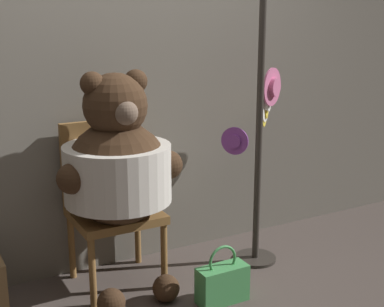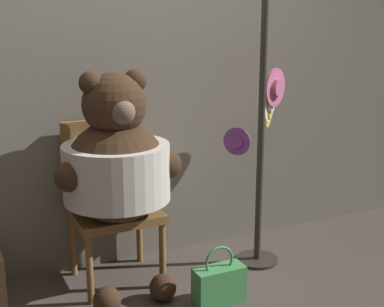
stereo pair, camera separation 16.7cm
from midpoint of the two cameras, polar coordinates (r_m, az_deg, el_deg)
name	(u,v)px [view 2 (the right image)]	position (r m, az deg, el deg)	size (l,w,h in m)	color
ground_plane	(175,302)	(3.18, -0.30, -15.59)	(14.00, 14.00, 0.00)	#4C423D
wall_back	(127,52)	(3.43, -5.58, 10.72)	(8.00, 0.10, 2.75)	slate
chair	(110,196)	(3.30, -7.27, -4.55)	(0.50, 0.46, 0.98)	olive
teddy_bear	(117,165)	(3.09, -6.50, -1.29)	(0.74, 0.66, 1.31)	#3D2819
hat_display_rack	(263,140)	(3.50, 8.96, 1.43)	(0.43, 0.37, 1.69)	#332D28
handbag_on_ground	(219,284)	(3.14, 4.47, -13.68)	(0.30, 0.13, 0.35)	#479E56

